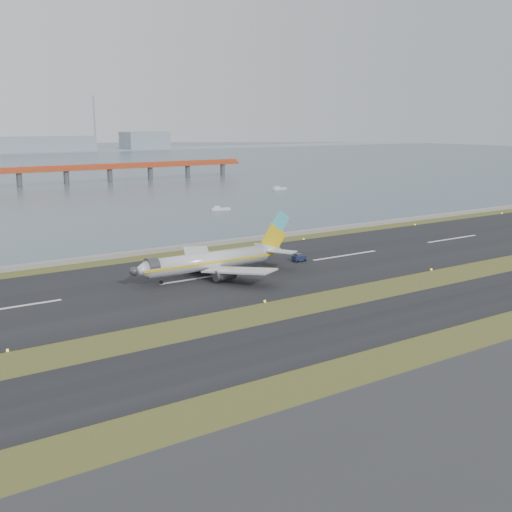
% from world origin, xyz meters
% --- Properties ---
extents(ground, '(1000.00, 1000.00, 0.00)m').
position_xyz_m(ground, '(0.00, 0.00, 0.00)').
color(ground, '#3E4D1B').
rests_on(ground, ground).
extents(taxiway_strip, '(1000.00, 18.00, 0.10)m').
position_xyz_m(taxiway_strip, '(0.00, -12.00, 0.05)').
color(taxiway_strip, black).
rests_on(taxiway_strip, ground).
extents(runway_strip, '(1000.00, 45.00, 0.10)m').
position_xyz_m(runway_strip, '(0.00, 30.00, 0.05)').
color(runway_strip, black).
rests_on(runway_strip, ground).
extents(seawall, '(1000.00, 2.50, 1.00)m').
position_xyz_m(seawall, '(0.00, 60.00, 0.50)').
color(seawall, gray).
rests_on(seawall, ground).
extents(red_pier, '(260.00, 5.00, 10.20)m').
position_xyz_m(red_pier, '(20.00, 250.00, 7.28)').
color(red_pier, '#B0401E').
rests_on(red_pier, ground).
extents(airliner, '(38.52, 32.89, 12.80)m').
position_xyz_m(airliner, '(2.85, 30.04, 3.46)').
color(airliner, silver).
rests_on(airliner, ground).
extents(pushback_tug, '(3.13, 1.89, 1.99)m').
position_xyz_m(pushback_tug, '(26.50, 31.16, 0.96)').
color(pushback_tug, '#151C3B').
rests_on(pushback_tug, ground).
extents(workboat_near, '(7.37, 4.34, 1.71)m').
position_xyz_m(workboat_near, '(57.26, 117.19, 0.54)').
color(workboat_near, silver).
rests_on(workboat_near, ground).
extents(workboat_far, '(8.11, 3.58, 1.90)m').
position_xyz_m(workboat_far, '(117.85, 162.78, 0.60)').
color(workboat_far, silver).
rests_on(workboat_far, ground).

